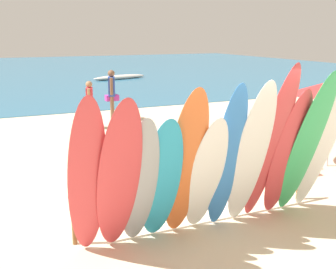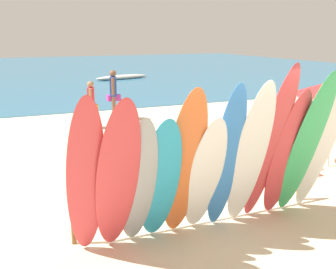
{
  "view_description": "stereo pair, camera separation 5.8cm",
  "coord_description": "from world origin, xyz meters",
  "px_view_note": "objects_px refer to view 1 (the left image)",
  "views": [
    {
      "loc": [
        -3.04,
        -5.54,
        2.98
      ],
      "look_at": [
        0.0,
        1.28,
        1.15
      ],
      "focal_mm": 44.23,
      "sensor_mm": 36.0,
      "label": 1
    },
    {
      "loc": [
        -2.99,
        -5.56,
        2.98
      ],
      "look_at": [
        0.0,
        1.28,
        1.15
      ],
      "focal_mm": 44.23,
      "sensor_mm": 36.0,
      "label": 2
    }
  ],
  "objects_px": {
    "surfboard_teal_3": "(161,181)",
    "surfboard_green_10": "(306,146)",
    "surfboard_rack": "(200,184)",
    "surfboard_blue_6": "(227,159)",
    "beach_chair_red": "(245,139)",
    "beach_umbrella": "(334,87)",
    "beachgoer_photographing": "(90,101)",
    "surfboard_white_7": "(251,156)",
    "beach_chair_blue": "(285,135)",
    "surfboard_white_5": "(206,176)",
    "surfboard_red_8": "(270,146)",
    "surfboard_red_9": "(287,155)",
    "surfboard_orange_4": "(186,165)",
    "beach_chair_striped": "(293,153)",
    "surfboard_red_1": "(119,179)",
    "beachgoer_strolling": "(112,91)",
    "surfboard_grey_2": "(139,184)",
    "distant_boat": "(120,77)",
    "surfboard_white_11": "(325,141)",
    "surfboard_red_0": "(87,180)"
  },
  "relations": [
    {
      "from": "surfboard_blue_6",
      "to": "beach_chair_red",
      "type": "relative_size",
      "value": 2.97
    },
    {
      "from": "surfboard_grey_2",
      "to": "beachgoer_photographing",
      "type": "height_order",
      "value": "surfboard_grey_2"
    },
    {
      "from": "surfboard_blue_6",
      "to": "surfboard_green_10",
      "type": "distance_m",
      "value": 1.41
    },
    {
      "from": "surfboard_red_1",
      "to": "surfboard_orange_4",
      "type": "relative_size",
      "value": 1.0
    },
    {
      "from": "surfboard_green_10",
      "to": "beach_chair_red",
      "type": "height_order",
      "value": "surfboard_green_10"
    },
    {
      "from": "surfboard_grey_2",
      "to": "beach_umbrella",
      "type": "xyz_separation_m",
      "value": [
        5.27,
        1.85,
        0.82
      ]
    },
    {
      "from": "surfboard_red_1",
      "to": "beach_umbrella",
      "type": "xyz_separation_m",
      "value": [
        5.58,
        1.94,
        0.67
      ]
    },
    {
      "from": "surfboard_rack",
      "to": "surfboard_blue_6",
      "type": "bearing_deg",
      "value": -78.13
    },
    {
      "from": "surfboard_red_9",
      "to": "surfboard_orange_4",
      "type": "bearing_deg",
      "value": 178.99
    },
    {
      "from": "surfboard_blue_6",
      "to": "beachgoer_strolling",
      "type": "relative_size",
      "value": 1.4
    },
    {
      "from": "surfboard_red_9",
      "to": "surfboard_blue_6",
      "type": "bearing_deg",
      "value": 179.35
    },
    {
      "from": "surfboard_grey_2",
      "to": "surfboard_green_10",
      "type": "relative_size",
      "value": 0.81
    },
    {
      "from": "surfboard_white_7",
      "to": "beach_chair_striped",
      "type": "distance_m",
      "value": 3.21
    },
    {
      "from": "beachgoer_photographing",
      "to": "surfboard_blue_6",
      "type": "bearing_deg",
      "value": -162.03
    },
    {
      "from": "surfboard_white_7",
      "to": "beach_chair_blue",
      "type": "height_order",
      "value": "surfboard_white_7"
    },
    {
      "from": "surfboard_white_11",
      "to": "surfboard_blue_6",
      "type": "bearing_deg",
      "value": 177.19
    },
    {
      "from": "surfboard_white_7",
      "to": "beachgoer_strolling",
      "type": "bearing_deg",
      "value": 88.33
    },
    {
      "from": "beachgoer_strolling",
      "to": "surfboard_green_10",
      "type": "bearing_deg",
      "value": -159.46
    },
    {
      "from": "surfboard_red_8",
      "to": "surfboard_rack",
      "type": "bearing_deg",
      "value": 140.35
    },
    {
      "from": "surfboard_white_5",
      "to": "beachgoer_photographing",
      "type": "xyz_separation_m",
      "value": [
        0.18,
        7.88,
        -0.07
      ]
    },
    {
      "from": "surfboard_teal_3",
      "to": "surfboard_green_10",
      "type": "distance_m",
      "value": 2.47
    },
    {
      "from": "beach_chair_red",
      "to": "distant_boat",
      "type": "xyz_separation_m",
      "value": [
        2.53,
        18.22,
        -0.29
      ]
    },
    {
      "from": "surfboard_red_0",
      "to": "surfboard_red_9",
      "type": "bearing_deg",
      "value": 5.43
    },
    {
      "from": "surfboard_white_7",
      "to": "surfboard_white_11",
      "type": "relative_size",
      "value": 0.91
    },
    {
      "from": "surfboard_rack",
      "to": "beach_umbrella",
      "type": "relative_size",
      "value": 2.13
    },
    {
      "from": "surfboard_white_5",
      "to": "surfboard_white_11",
      "type": "xyz_separation_m",
      "value": [
        2.09,
        -0.15,
        0.34
      ]
    },
    {
      "from": "surfboard_white_5",
      "to": "surfboard_blue_6",
      "type": "bearing_deg",
      "value": -8.69
    },
    {
      "from": "surfboard_rack",
      "to": "beach_chair_red",
      "type": "bearing_deg",
      "value": 44.98
    },
    {
      "from": "surfboard_white_11",
      "to": "distant_boat",
      "type": "distance_m",
      "value": 21.92
    },
    {
      "from": "surfboard_red_1",
      "to": "beachgoer_photographing",
      "type": "distance_m",
      "value": 8.16
    },
    {
      "from": "surfboard_grey_2",
      "to": "surfboard_teal_3",
      "type": "xyz_separation_m",
      "value": [
        0.33,
        0.03,
        -0.02
      ]
    },
    {
      "from": "surfboard_white_5",
      "to": "surfboard_red_1",
      "type": "bearing_deg",
      "value": -174.08
    },
    {
      "from": "surfboard_rack",
      "to": "surfboard_blue_6",
      "type": "relative_size",
      "value": 1.73
    },
    {
      "from": "surfboard_white_5",
      "to": "beach_chair_striped",
      "type": "distance_m",
      "value": 3.72
    },
    {
      "from": "beach_umbrella",
      "to": "surfboard_red_1",
      "type": "bearing_deg",
      "value": -160.84
    },
    {
      "from": "surfboard_rack",
      "to": "beach_chair_red",
      "type": "distance_m",
      "value": 3.86
    },
    {
      "from": "surfboard_rack",
      "to": "beachgoer_strolling",
      "type": "xyz_separation_m",
      "value": [
        1.02,
        8.4,
        0.39
      ]
    },
    {
      "from": "surfboard_blue_6",
      "to": "surfboard_white_7",
      "type": "bearing_deg",
      "value": -0.42
    },
    {
      "from": "beachgoer_strolling",
      "to": "beach_chair_striped",
      "type": "height_order",
      "value": "beachgoer_strolling"
    },
    {
      "from": "surfboard_grey_2",
      "to": "beachgoer_photographing",
      "type": "relative_size",
      "value": 1.39
    },
    {
      "from": "beach_chair_red",
      "to": "beach_chair_striped",
      "type": "xyz_separation_m",
      "value": [
        0.28,
        -1.45,
        -0.01
      ]
    },
    {
      "from": "surfboard_teal_3",
      "to": "surfboard_orange_4",
      "type": "relative_size",
      "value": 0.85
    },
    {
      "from": "surfboard_blue_6",
      "to": "beach_umbrella",
      "type": "relative_size",
      "value": 1.23
    },
    {
      "from": "surfboard_orange_4",
      "to": "surfboard_white_7",
      "type": "bearing_deg",
      "value": 0.06
    },
    {
      "from": "surfboard_orange_4",
      "to": "beachgoer_photographing",
      "type": "height_order",
      "value": "surfboard_orange_4"
    },
    {
      "from": "surfboard_red_8",
      "to": "surfboard_red_9",
      "type": "distance_m",
      "value": 0.42
    },
    {
      "from": "distant_boat",
      "to": "surfboard_red_8",
      "type": "bearing_deg",
      "value": -101.5
    },
    {
      "from": "beach_chair_blue",
      "to": "surfboard_teal_3",
      "type": "bearing_deg",
      "value": -161.04
    },
    {
      "from": "surfboard_rack",
      "to": "surfboard_red_9",
      "type": "relative_size",
      "value": 1.84
    },
    {
      "from": "surfboard_red_8",
      "to": "surfboard_white_11",
      "type": "height_order",
      "value": "surfboard_red_8"
    }
  ]
}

